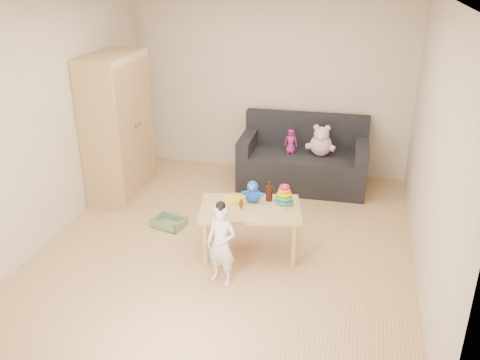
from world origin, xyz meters
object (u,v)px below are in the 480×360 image
(sofa, at_px, (302,170))
(play_table, at_px, (250,230))
(wardrobe, at_px, (118,127))
(toddler, at_px, (221,245))

(sofa, bearing_deg, play_table, -100.82)
(wardrobe, relative_size, sofa, 1.09)
(play_table, bearing_deg, toddler, -104.16)
(play_table, bearing_deg, wardrobe, 151.88)
(wardrobe, height_order, play_table, wardrobe)
(wardrobe, distance_m, play_table, 2.36)
(sofa, xyz_separation_m, toddler, (-0.47, -2.49, 0.17))
(sofa, relative_size, play_table, 1.66)
(sofa, height_order, play_table, play_table)
(play_table, distance_m, toddler, 0.63)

